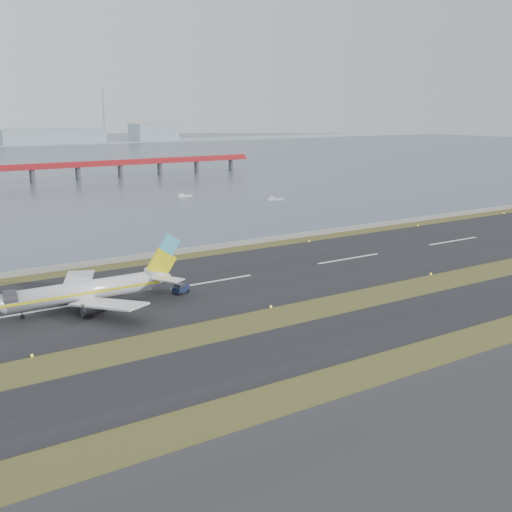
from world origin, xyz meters
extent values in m
plane|color=#394C1B|center=(0.00, 0.00, 0.00)|extent=(1000.00, 1000.00, 0.00)
cube|color=black|center=(0.00, -12.00, 0.05)|extent=(1000.00, 18.00, 0.10)
cube|color=black|center=(0.00, 30.00, 0.05)|extent=(1000.00, 45.00, 0.10)
cube|color=#999994|center=(0.00, 60.00, 0.50)|extent=(1000.00, 2.50, 1.00)
cube|color=#A51C21|center=(20.00, 250.00, 7.50)|extent=(260.00, 5.00, 1.60)
cube|color=#A51C21|center=(20.00, 250.00, 9.00)|extent=(260.00, 0.40, 1.40)
cylinder|color=#4C4C51|center=(20.00, 250.00, 3.00)|extent=(2.80, 2.80, 7.00)
cylinder|color=#4C4C51|center=(116.00, 250.00, 3.00)|extent=(2.80, 2.80, 7.00)
cube|color=#9CAEB9|center=(140.00, 620.00, 8.00)|extent=(110.00, 35.00, 16.00)
cube|color=#9CAEB9|center=(260.00, 620.00, 10.00)|extent=(50.00, 35.00, 20.00)
cylinder|color=#9CAEB9|center=(200.00, 620.00, 30.00)|extent=(1.80, 1.80, 60.00)
cylinder|color=white|center=(-30.48, 27.01, 3.50)|extent=(28.00, 3.80, 3.80)
cone|color=white|center=(-14.28, 27.01, 3.80)|extent=(5.00, 3.80, 3.80)
cube|color=yellow|center=(-30.48, 25.09, 3.50)|extent=(31.00, 0.06, 0.45)
cube|color=yellow|center=(-30.48, 28.93, 3.50)|extent=(31.00, 0.06, 0.45)
cube|color=white|center=(-28.28, 18.51, 2.80)|extent=(11.31, 15.89, 1.66)
cube|color=white|center=(-28.28, 35.51, 2.80)|extent=(11.31, 15.89, 1.66)
cylinder|color=#353439|center=(-29.98, 21.01, 1.60)|extent=(4.20, 2.10, 2.10)
cylinder|color=#353439|center=(-29.98, 33.01, 1.60)|extent=(4.20, 2.10, 2.10)
cube|color=yellow|center=(-13.48, 27.01, 6.70)|extent=(6.80, 0.35, 6.85)
cube|color=#50CBE2|center=(-11.58, 27.01, 10.40)|extent=(4.85, 0.37, 4.90)
cube|color=white|center=(-13.98, 23.21, 4.30)|extent=(5.64, 6.80, 0.22)
cube|color=white|center=(-13.98, 30.81, 4.30)|extent=(5.64, 6.80, 0.22)
cylinder|color=black|center=(-41.48, 27.01, 0.45)|extent=(0.80, 0.28, 0.80)
cylinder|color=black|center=(-28.98, 24.21, 0.55)|extent=(1.00, 0.38, 1.00)
cylinder|color=black|center=(-28.98, 29.81, 0.55)|extent=(1.00, 0.38, 1.00)
cube|color=#141C37|center=(-9.88, 25.81, 0.97)|extent=(3.95, 3.20, 1.29)
cube|color=#353439|center=(-10.27, 25.63, 1.83)|extent=(2.04, 2.10, 0.75)
cylinder|color=black|center=(-10.60, 24.53, 0.38)|extent=(0.82, 0.61, 0.75)
cylinder|color=black|center=(-11.32, 26.10, 0.38)|extent=(0.82, 0.61, 0.75)
cylinder|color=black|center=(-8.44, 25.51, 0.38)|extent=(0.82, 0.61, 0.75)
cylinder|color=black|center=(-9.16, 27.08, 0.38)|extent=(0.82, 0.61, 0.75)
cube|color=silver|center=(86.39, 127.50, 0.39)|extent=(7.08, 4.34, 0.87)
cube|color=silver|center=(85.03, 128.01, 1.16)|extent=(2.35, 2.12, 0.87)
cube|color=silver|center=(59.58, 157.60, 0.38)|extent=(6.65, 2.15, 0.85)
cube|color=silver|center=(58.15, 157.62, 1.14)|extent=(1.91, 1.53, 0.85)
camera|label=1|loc=(-67.79, -88.77, 37.38)|focal=45.00mm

